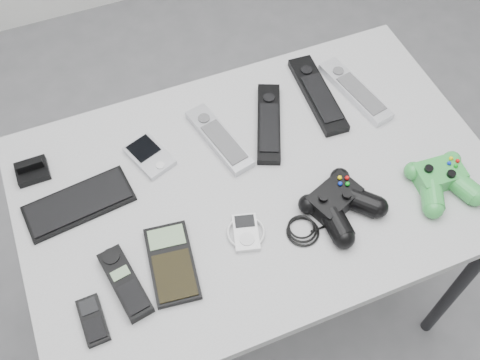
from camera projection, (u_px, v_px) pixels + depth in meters
name	position (u px, v px, depth m)	size (l,w,h in m)	color
floor	(286.00, 313.00, 1.87)	(3.50, 3.50, 0.00)	slate
desk	(257.00, 195.00, 1.35)	(1.09, 0.70, 0.73)	#B0B1B3
pda_keyboard	(79.00, 203.00, 1.25)	(0.24, 0.10, 0.01)	black
dock_bracket	(31.00, 169.00, 1.29)	(0.07, 0.06, 0.04)	black
pda	(149.00, 156.00, 1.32)	(0.07, 0.12, 0.02)	#B2B3B9
remote_silver_a	(219.00, 138.00, 1.35)	(0.05, 0.22, 0.02)	#B2B3B9
remote_black_a	(269.00, 123.00, 1.37)	(0.06, 0.24, 0.02)	black
remote_black_b	(318.00, 94.00, 1.42)	(0.06, 0.26, 0.02)	black
remote_silver_b	(355.00, 91.00, 1.43)	(0.05, 0.24, 0.02)	silver
mobile_phone	(93.00, 320.00, 1.10)	(0.04, 0.10, 0.02)	black
cordless_handset	(125.00, 283.00, 1.14)	(0.05, 0.16, 0.03)	black
calculator	(172.00, 263.00, 1.17)	(0.09, 0.18, 0.02)	black
mp3_player	(246.00, 232.00, 1.21)	(0.08, 0.09, 0.02)	silver
controller_black	(340.00, 202.00, 1.23)	(0.27, 0.17, 0.05)	black
controller_green	(442.00, 179.00, 1.26)	(0.15, 0.16, 0.05)	green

